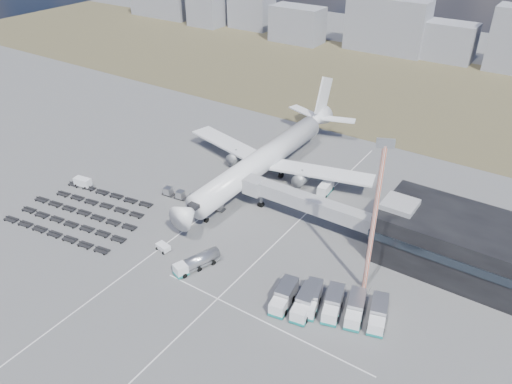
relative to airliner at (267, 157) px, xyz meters
The scene contains 16 objects.
ground 32.81m from the airliner, 90.00° to the right, with size 420.00×420.00×0.00m, color #565659.
grass_strip 77.80m from the airliner, 90.00° to the left, with size 420.00×90.00×0.01m, color #48432B.
lane_markings 31.41m from the airliner, 71.60° to the right, with size 47.12×110.00×0.01m.
terminal 48.51m from the airliner, ahead, with size 30.40×16.40×11.00m.
jet_bridge 19.89m from the airliner, 36.93° to the right, with size 30.30×3.80×7.05m.
airliner is the anchor object (origin of this frame).
skyline 117.11m from the airliner, 88.71° to the left, with size 309.84×22.10×25.07m.
fuel_tanker 37.07m from the airliner, 77.67° to the right, with size 5.17×9.24×2.91m.
pushback_tug 35.89m from the airliner, 91.58° to the right, with size 2.90×1.63×1.35m, color white.
utility_van 43.92m from the airliner, 139.99° to the right, with size 4.07×1.84×2.19m, color white.
catering_truck 16.08m from the airliner, ahead, with size 2.71×5.70×2.54m.
service_trucks_near 44.74m from the airliner, 51.19° to the right, with size 7.56×8.60×3.09m.
service_trucks_far 47.61m from the airliner, 41.53° to the right, with size 15.17×10.89×3.03m.
uld_row 20.88m from the airliner, 110.97° to the right, with size 16.32×3.43×1.78m.
baggage_dollies 43.77m from the airliner, 123.58° to the right, with size 29.79×22.44×0.74m.
floodlight_mast 44.21m from the airliner, 33.70° to the right, with size 2.75×2.26×29.20m.
Camera 1 is at (56.92, -57.12, 60.78)m, focal length 35.00 mm.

